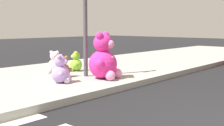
# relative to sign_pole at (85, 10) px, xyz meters

# --- Properties ---
(sidewalk) EXTENTS (28.00, 4.40, 0.15)m
(sidewalk) POSITION_rel_sign_pole_xyz_m (-1.00, 0.80, -1.77)
(sidewalk) COLOR #9E9B93
(sidewalk) RESTS_ON ground_plane
(sign_pole) EXTENTS (0.56, 0.11, 3.20)m
(sign_pole) POSITION_rel_sign_pole_xyz_m (0.00, 0.00, 0.00)
(sign_pole) COLOR #4C4C51
(sign_pole) RESTS_ON sidewalk
(plush_pink_large) EXTENTS (0.86, 0.81, 1.15)m
(plush_pink_large) POSITION_rel_sign_pole_xyz_m (0.07, -0.58, -1.24)
(plush_pink_large) COLOR #F22D93
(plush_pink_large) RESTS_ON sidewalk
(plush_lavender) EXTENTS (0.46, 0.47, 0.65)m
(plush_lavender) POSITION_rel_sign_pole_xyz_m (-0.97, -0.22, -1.44)
(plush_lavender) COLOR #B28CD8
(plush_lavender) RESTS_ON sidewalk
(plush_brown) EXTENTS (0.38, 0.39, 0.54)m
(plush_brown) POSITION_rel_sign_pole_xyz_m (-0.47, 0.32, -1.48)
(plush_brown) COLOR olive
(plush_brown) RESTS_ON sidewalk
(plush_lime) EXTENTS (0.41, 0.39, 0.57)m
(plush_lime) POSITION_rel_sign_pole_xyz_m (0.40, 0.86, -1.47)
(plush_lime) COLOR #8CD133
(plush_lime) RESTS_ON sidewalk
(plush_teal) EXTENTS (0.36, 0.35, 0.49)m
(plush_teal) POSITION_rel_sign_pole_xyz_m (0.76, 0.38, -1.50)
(plush_teal) COLOR teal
(plush_teal) RESTS_ON sidewalk
(plush_white) EXTENTS (0.44, 0.43, 0.61)m
(plush_white) POSITION_rel_sign_pole_xyz_m (-0.19, 1.07, -1.45)
(plush_white) COLOR white
(plush_white) RESTS_ON sidewalk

